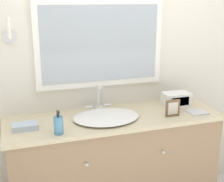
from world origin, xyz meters
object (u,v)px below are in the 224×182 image
sink_basin (106,116)px  picture_frame (173,108)px  soap_bottle (58,125)px  appliance_box (176,99)px

sink_basin → picture_frame: (0.48, -0.11, 0.05)m
soap_bottle → picture_frame: size_ratio=1.25×
sink_basin → appliance_box: bearing=9.5°
sink_basin → appliance_box: sink_basin is taller
soap_bottle → picture_frame: (0.85, 0.05, 0.00)m
sink_basin → picture_frame: sink_basin is taller
soap_bottle → sink_basin: bearing=23.7°
appliance_box → picture_frame: (-0.15, -0.21, 0.01)m
appliance_box → picture_frame: size_ratio=1.67×
picture_frame → sink_basin: bearing=167.3°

